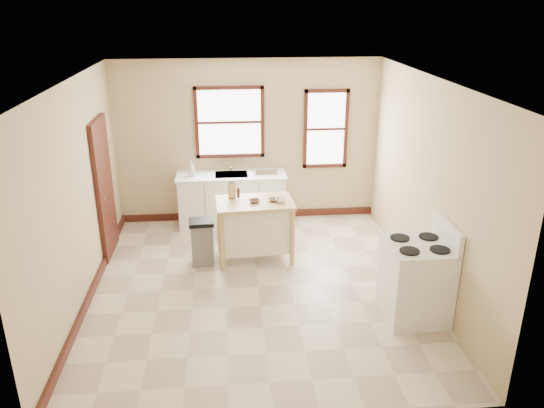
{
  "coord_description": "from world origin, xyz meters",
  "views": [
    {
      "loc": [
        -0.38,
        -6.37,
        3.72
      ],
      "look_at": [
        0.23,
        0.4,
        1.06
      ],
      "focal_mm": 35.0,
      "sensor_mm": 36.0,
      "label": 1
    }
  ],
  "objects_px": {
    "bowl_b": "(273,200)",
    "soap_bottle_a": "(192,169)",
    "gas_stove": "(416,271)",
    "soap_bottle_b": "(192,171)",
    "dish_rack": "(265,170)",
    "bowl_a": "(254,201)",
    "trash_bin": "(202,242)",
    "knife_block": "(232,191)",
    "pepper_grinder": "(238,192)",
    "bowl_c": "(280,200)",
    "kitchen_island": "(255,230)"
  },
  "relations": [
    {
      "from": "bowl_b",
      "to": "soap_bottle_a",
      "type": "bearing_deg",
      "value": 133.75
    },
    {
      "from": "kitchen_island",
      "to": "bowl_b",
      "type": "height_order",
      "value": "bowl_b"
    },
    {
      "from": "knife_block",
      "to": "bowl_b",
      "type": "bearing_deg",
      "value": -31.11
    },
    {
      "from": "soap_bottle_b",
      "to": "knife_block",
      "type": "distance_m",
      "value": 1.28
    },
    {
      "from": "soap_bottle_a",
      "to": "bowl_a",
      "type": "xyz_separation_m",
      "value": [
        0.97,
        -1.34,
        -0.1
      ]
    },
    {
      "from": "soap_bottle_b",
      "to": "dish_rack",
      "type": "height_order",
      "value": "soap_bottle_b"
    },
    {
      "from": "bowl_a",
      "to": "bowl_b",
      "type": "xyz_separation_m",
      "value": [
        0.28,
        0.03,
        -0.0
      ]
    },
    {
      "from": "bowl_a",
      "to": "trash_bin",
      "type": "xyz_separation_m",
      "value": [
        -0.79,
        -0.08,
        -0.59
      ]
    },
    {
      "from": "pepper_grinder",
      "to": "gas_stove",
      "type": "bearing_deg",
      "value": -43.03
    },
    {
      "from": "dish_rack",
      "to": "trash_bin",
      "type": "bearing_deg",
      "value": -113.2
    },
    {
      "from": "pepper_grinder",
      "to": "bowl_b",
      "type": "distance_m",
      "value": 0.56
    },
    {
      "from": "soap_bottle_b",
      "to": "trash_bin",
      "type": "xyz_separation_m",
      "value": [
        0.18,
        -1.41,
        -0.66
      ]
    },
    {
      "from": "knife_block",
      "to": "gas_stove",
      "type": "relative_size",
      "value": 0.16
    },
    {
      "from": "soap_bottle_b",
      "to": "pepper_grinder",
      "type": "height_order",
      "value": "soap_bottle_b"
    },
    {
      "from": "dish_rack",
      "to": "trash_bin",
      "type": "height_order",
      "value": "dish_rack"
    },
    {
      "from": "soap_bottle_b",
      "to": "gas_stove",
      "type": "distance_m",
      "value": 4.17
    },
    {
      "from": "soap_bottle_b",
      "to": "bowl_b",
      "type": "bearing_deg",
      "value": -46.24
    },
    {
      "from": "soap_bottle_b",
      "to": "kitchen_island",
      "type": "xyz_separation_m",
      "value": [
        0.97,
        -1.29,
        -0.55
      ]
    },
    {
      "from": "kitchen_island",
      "to": "pepper_grinder",
      "type": "bearing_deg",
      "value": 134.04
    },
    {
      "from": "soap_bottle_a",
      "to": "pepper_grinder",
      "type": "xyz_separation_m",
      "value": [
        0.75,
        -1.09,
        -0.05
      ]
    },
    {
      "from": "soap_bottle_a",
      "to": "kitchen_island",
      "type": "relative_size",
      "value": 0.22
    },
    {
      "from": "bowl_c",
      "to": "bowl_b",
      "type": "bearing_deg",
      "value": 155.62
    },
    {
      "from": "soap_bottle_a",
      "to": "bowl_b",
      "type": "xyz_separation_m",
      "value": [
        1.25,
        -1.31,
        -0.11
      ]
    },
    {
      "from": "soap_bottle_a",
      "to": "gas_stove",
      "type": "height_order",
      "value": "gas_stove"
    },
    {
      "from": "soap_bottle_a",
      "to": "gas_stove",
      "type": "distance_m",
      "value": 4.18
    },
    {
      "from": "soap_bottle_b",
      "to": "trash_bin",
      "type": "relative_size",
      "value": 0.26
    },
    {
      "from": "bowl_a",
      "to": "pepper_grinder",
      "type": "bearing_deg",
      "value": 132.02
    },
    {
      "from": "soap_bottle_b",
      "to": "dish_rack",
      "type": "xyz_separation_m",
      "value": [
        1.24,
        0.04,
        -0.04
      ]
    },
    {
      "from": "soap_bottle_a",
      "to": "bowl_b",
      "type": "bearing_deg",
      "value": -46.2
    },
    {
      "from": "dish_rack",
      "to": "bowl_b",
      "type": "bearing_deg",
      "value": -76.57
    },
    {
      "from": "soap_bottle_b",
      "to": "trash_bin",
      "type": "height_order",
      "value": "soap_bottle_b"
    },
    {
      "from": "bowl_a",
      "to": "bowl_c",
      "type": "relative_size",
      "value": 0.99
    },
    {
      "from": "gas_stove",
      "to": "bowl_a",
      "type": "bearing_deg",
      "value": 137.63
    },
    {
      "from": "dish_rack",
      "to": "knife_block",
      "type": "bearing_deg",
      "value": -104.48
    },
    {
      "from": "soap_bottle_b",
      "to": "gas_stove",
      "type": "xyz_separation_m",
      "value": [
        2.84,
        -3.03,
        -0.39
      ]
    },
    {
      "from": "soap_bottle_b",
      "to": "gas_stove",
      "type": "bearing_deg",
      "value": -47.1
    },
    {
      "from": "pepper_grinder",
      "to": "gas_stove",
      "type": "relative_size",
      "value": 0.12
    },
    {
      "from": "pepper_grinder",
      "to": "trash_bin",
      "type": "relative_size",
      "value": 0.22
    },
    {
      "from": "soap_bottle_a",
      "to": "gas_stove",
      "type": "bearing_deg",
      "value": -46.93
    },
    {
      "from": "gas_stove",
      "to": "trash_bin",
      "type": "bearing_deg",
      "value": 148.53
    },
    {
      "from": "pepper_grinder",
      "to": "gas_stove",
      "type": "distance_m",
      "value": 2.89
    },
    {
      "from": "kitchen_island",
      "to": "soap_bottle_b",
      "type": "bearing_deg",
      "value": 123.61
    },
    {
      "from": "soap_bottle_b",
      "to": "knife_block",
      "type": "height_order",
      "value": "knife_block"
    },
    {
      "from": "knife_block",
      "to": "bowl_b",
      "type": "xyz_separation_m",
      "value": [
        0.6,
        -0.19,
        -0.08
      ]
    },
    {
      "from": "soap_bottle_b",
      "to": "dish_rack",
      "type": "relative_size",
      "value": 0.47
    },
    {
      "from": "bowl_a",
      "to": "dish_rack",
      "type": "bearing_deg",
      "value": 78.87
    },
    {
      "from": "pepper_grinder",
      "to": "dish_rack",
      "type": "bearing_deg",
      "value": 66.0
    },
    {
      "from": "knife_block",
      "to": "pepper_grinder",
      "type": "xyz_separation_m",
      "value": [
        0.1,
        0.03,
        -0.02
      ]
    },
    {
      "from": "kitchen_island",
      "to": "gas_stove",
      "type": "relative_size",
      "value": 0.9
    },
    {
      "from": "gas_stove",
      "to": "kitchen_island",
      "type": "bearing_deg",
      "value": 136.9
    }
  ]
}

